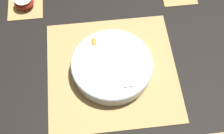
# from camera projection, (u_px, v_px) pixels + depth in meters

# --- Properties ---
(ground_plane) EXTENTS (6.00, 6.00, 0.00)m
(ground_plane) POSITION_uv_depth(u_px,v_px,m) (112.00, 71.00, 1.05)
(ground_plane) COLOR black
(bamboo_mat_center) EXTENTS (0.42, 0.43, 0.01)m
(bamboo_mat_center) POSITION_uv_depth(u_px,v_px,m) (112.00, 70.00, 1.04)
(bamboo_mat_center) COLOR tan
(bamboo_mat_center) RESTS_ON ground_plane
(coaster_mat_far_right) EXTENTS (0.13, 0.13, 0.01)m
(coaster_mat_far_right) POSITION_uv_depth(u_px,v_px,m) (25.00, 6.00, 1.18)
(coaster_mat_far_right) COLOR tan
(coaster_mat_far_right) RESTS_ON ground_plane
(fruit_salad_bowl) EXTENTS (0.27, 0.27, 0.06)m
(fruit_salad_bowl) POSITION_uv_depth(u_px,v_px,m) (112.00, 66.00, 1.02)
(fruit_salad_bowl) COLOR silver
(fruit_salad_bowl) RESTS_ON bamboo_mat_center
(apple_half) EXTENTS (0.07, 0.07, 0.04)m
(apple_half) POSITION_uv_depth(u_px,v_px,m) (24.00, 2.00, 1.16)
(apple_half) COLOR #B72D23
(apple_half) RESTS_ON coaster_mat_far_right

